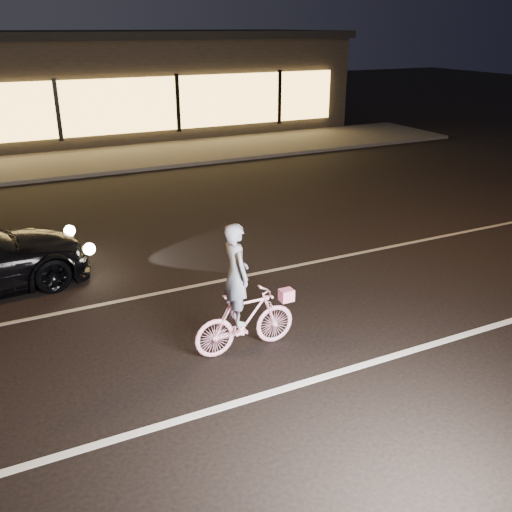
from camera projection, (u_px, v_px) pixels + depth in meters
ground at (222, 340)px, 8.59m from camera, size 90.00×90.00×0.00m
lane_stripe_near at (268, 394)px, 7.34m from camera, size 60.00×0.12×0.01m
lane_stripe_far at (178, 289)px, 10.25m from camera, size 60.00×0.10×0.01m
sidewalk at (72, 163)px, 19.36m from camera, size 30.00×4.00×0.12m
storefront at (40, 84)px, 23.54m from camera, size 25.40×8.42×4.20m
cyclist at (243, 307)px, 8.08m from camera, size 1.56×0.54×1.97m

